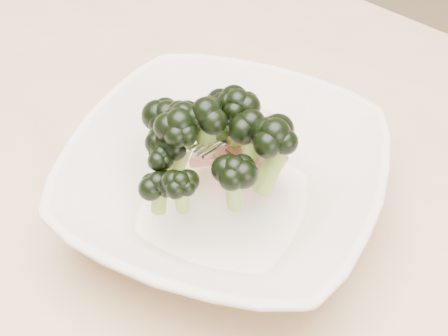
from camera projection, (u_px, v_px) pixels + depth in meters
The scene contains 2 objects.
dining_table at pixel (140, 233), 0.66m from camera, with size 1.20×0.80×0.75m.
broccoli_dish at pixel (222, 175), 0.53m from camera, with size 0.33×0.33×0.12m.
Camera 1 is at (0.33, -0.25, 1.18)m, focal length 50.00 mm.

